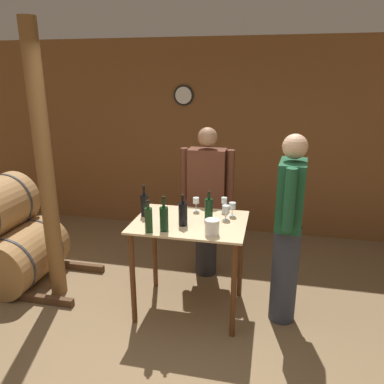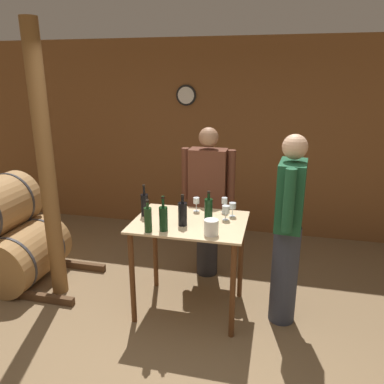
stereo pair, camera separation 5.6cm
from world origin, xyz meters
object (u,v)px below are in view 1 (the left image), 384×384
(wooden_post, at_px, (45,169))
(wine_bottle_center, at_px, (164,218))
(wine_glass_near_left, at_px, (196,201))
(wine_glass_near_right, at_px, (226,210))
(wine_glass_near_center, at_px, (224,201))
(wine_bottle_right, at_px, (183,213))
(wine_bottle_far_left, at_px, (144,204))
(person_visitor_with_scarf, at_px, (207,200))
(wine_bottle_far_right, at_px, (209,210))
(person_host, at_px, (288,227))
(wine_bottle_left, at_px, (149,219))
(ice_bucket, at_px, (212,227))
(wine_glass_far_side, at_px, (232,206))

(wooden_post, bearing_deg, wine_bottle_center, -11.17)
(wooden_post, bearing_deg, wine_glass_near_left, 11.52)
(wine_glass_near_left, distance_m, wine_glass_near_right, 0.36)
(wine_glass_near_center, bearing_deg, wooden_post, -169.12)
(wooden_post, xyz_separation_m, wine_bottle_right, (1.38, -0.09, -0.31))
(wooden_post, height_order, wine_bottle_right, wooden_post)
(wine_glass_near_center, bearing_deg, wine_glass_near_left, -172.50)
(wine_bottle_far_left, height_order, person_visitor_with_scarf, person_visitor_with_scarf)
(wine_bottle_center, bearing_deg, wine_bottle_far_right, 36.58)
(person_visitor_with_scarf, bearing_deg, wine_glass_near_right, -65.00)
(wine_bottle_right, relative_size, wine_glass_near_left, 2.06)
(person_host, bearing_deg, wine_bottle_far_left, 179.60)
(wine_bottle_far_left, distance_m, wine_glass_near_center, 0.77)
(wine_bottle_left, xyz_separation_m, wine_bottle_right, (0.25, 0.21, -0.00))
(person_host, bearing_deg, wine_bottle_far_right, -176.84)
(wine_glass_near_left, relative_size, person_visitor_with_scarf, 0.08)
(ice_bucket, relative_size, person_visitor_with_scarf, 0.08)
(wine_glass_near_left, bearing_deg, wine_bottle_center, -107.49)
(wine_bottle_right, relative_size, ice_bucket, 2.16)
(wine_glass_near_right, relative_size, person_visitor_with_scarf, 0.08)
(person_host, bearing_deg, ice_bucket, -155.82)
(wine_bottle_center, relative_size, wine_glass_far_side, 2.33)
(wine_bottle_far_right, xyz_separation_m, person_host, (0.71, 0.04, -0.12))
(wine_bottle_center, height_order, wine_bottle_far_right, wine_bottle_center)
(wine_bottle_right, relative_size, person_visitor_with_scarf, 0.17)
(ice_bucket, height_order, person_visitor_with_scarf, person_visitor_with_scarf)
(wine_bottle_left, xyz_separation_m, wine_glass_near_center, (0.56, 0.63, -0.01))
(wooden_post, height_order, wine_glass_near_center, wooden_post)
(wine_bottle_center, distance_m, wine_glass_far_side, 0.72)
(wooden_post, height_order, wine_bottle_far_right, wooden_post)
(wooden_post, relative_size, person_host, 1.54)
(wine_glass_near_right, xyz_separation_m, wine_glass_far_side, (0.05, 0.10, 0.00))
(wine_bottle_far_right, bearing_deg, person_host, 3.16)
(ice_bucket, xyz_separation_m, person_visitor_with_scarf, (-0.22, 0.98, -0.10))
(wine_bottle_far_left, xyz_separation_m, wine_bottle_left, (0.16, -0.36, 0.00))
(wooden_post, height_order, wine_glass_near_left, wooden_post)
(wine_bottle_far_left, xyz_separation_m, wine_bottle_center, (0.28, -0.30, 0.00))
(wine_glass_far_side, bearing_deg, wine_glass_near_center, 133.90)
(wine_glass_near_center, bearing_deg, wine_glass_near_right, -77.87)
(wine_bottle_left, distance_m, wine_glass_near_left, 0.66)
(wine_bottle_left, height_order, wine_bottle_far_right, wine_bottle_far_right)
(wine_glass_near_center, relative_size, wine_glass_far_side, 1.10)
(person_host, bearing_deg, wine_bottle_right, -171.38)
(wine_bottle_right, relative_size, wine_glass_far_side, 2.14)
(wine_bottle_right, height_order, wine_bottle_far_right, wine_bottle_far_right)
(wine_bottle_right, distance_m, wine_bottle_far_right, 0.24)
(person_host, bearing_deg, wine_glass_near_right, 171.95)
(wine_bottle_far_left, xyz_separation_m, wine_glass_far_side, (0.82, 0.18, -0.02))
(wine_bottle_far_right, bearing_deg, wooden_post, -179.74)
(wine_bottle_right, bearing_deg, wooden_post, 176.15)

